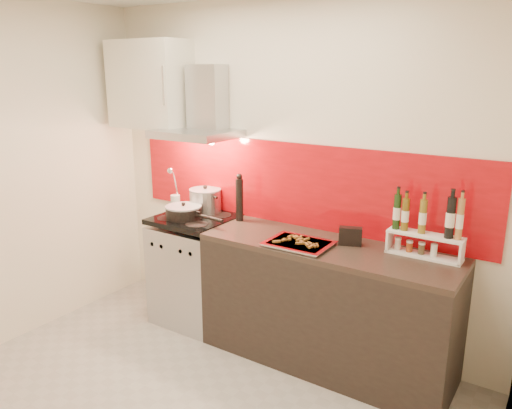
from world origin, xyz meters
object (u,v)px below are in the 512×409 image
Objects in this scene: saute_pan at (184,212)px; pepper_mill at (239,198)px; stock_pot at (205,200)px; counter at (326,305)px; baking_tray at (299,243)px; range_stove at (196,270)px.

pepper_mill reaches higher than saute_pan.
pepper_mill reaches higher than stock_pot.
pepper_mill is (-0.85, 0.14, 0.64)m from counter.
saute_pan reaches higher than counter.
counter is 1.34m from saute_pan.
baking_tray is at bearing -145.01° from counter.
baking_tray is (1.07, -0.03, -0.05)m from saute_pan.
baking_tray is (1.03, -0.11, 0.47)m from range_stove.
pepper_mill is at bearing -3.86° from stock_pot.
range_stove is at bearing -157.44° from pepper_mill.
saute_pan is at bearing -150.00° from pepper_mill.
pepper_mill is at bearing 170.61° from counter.
range_stove is 3.37× the size of stock_pot.
counter is at bearing 34.99° from baking_tray.
saute_pan is at bearing -94.28° from stock_pot.
stock_pot is 0.70× the size of pepper_mill.
range_stove is 1.14m from baking_tray.
baking_tray is at bearing -1.83° from saute_pan.
range_stove is 0.75m from pepper_mill.
range_stove is at bearing -83.75° from stock_pot.
stock_pot is 0.61× the size of baking_tray.
saute_pan is 1.28× the size of baking_tray.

